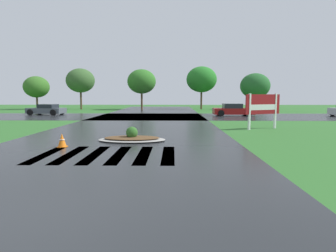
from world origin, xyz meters
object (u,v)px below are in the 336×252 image
Objects in this scene: car_silver_hatch at (47,110)px; estate_billboard at (263,106)px; car_dark_suv at (233,110)px; traffic_cone at (62,141)px; median_island at (132,138)px.

estate_billboard is at bearing 153.28° from car_silver_hatch.
car_silver_hatch is at bearing -58.87° from estate_billboard.
car_dark_suv is 1.02× the size of car_silver_hatch.
estate_billboard is 0.60× the size of car_silver_hatch.
car_dark_suv is 7.26× the size of traffic_cone.
traffic_cone is at bearing 122.16° from car_silver_hatch.
traffic_cone is at bearing 7.61° from estate_billboard.
car_silver_hatch is at bearing 115.18° from traffic_cone.
car_silver_hatch reaches higher than median_island.
median_island is at bearing -116.43° from car_dark_suv.
traffic_cone is (-2.69, -1.73, 0.14)m from median_island.
car_dark_suv is 20.30m from car_silver_hatch.
traffic_cone is at bearing -120.83° from car_dark_suv.
car_silver_hatch is 7.10× the size of traffic_cone.
median_island is at bearing 32.71° from traffic_cone.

